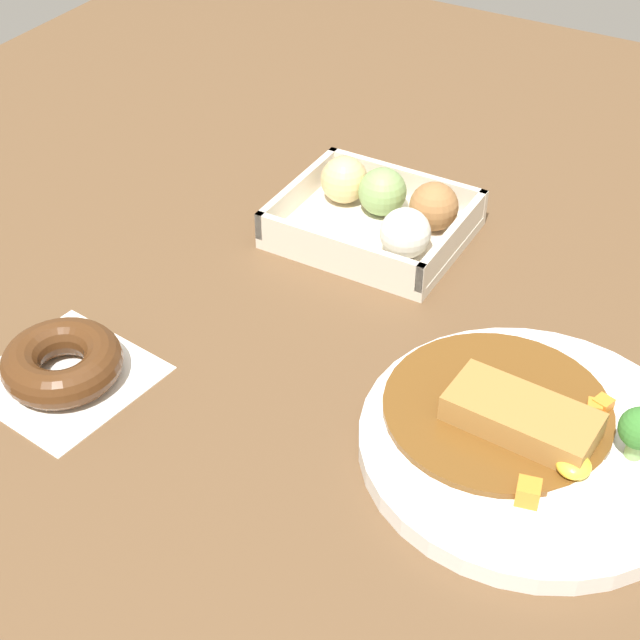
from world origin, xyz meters
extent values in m
plane|color=brown|center=(0.00, 0.00, 0.00)|extent=(1.60, 1.60, 0.00)
cylinder|color=white|center=(-0.16, 0.07, 0.01)|extent=(0.28, 0.28, 0.02)
cylinder|color=brown|center=(-0.13, 0.06, 0.02)|extent=(0.19, 0.19, 0.01)
cube|color=#A87538|center=(-0.15, 0.07, 0.04)|extent=(0.12, 0.06, 0.02)
cylinder|color=white|center=(-0.21, 0.10, 0.02)|extent=(0.06, 0.06, 0.00)
ellipsoid|color=yellow|center=(-0.21, 0.10, 0.03)|extent=(0.03, 0.03, 0.02)
cylinder|color=#8CB766|center=(-0.24, 0.05, 0.03)|extent=(0.01, 0.01, 0.02)
sphere|color=#387A2D|center=(-0.24, 0.05, 0.05)|extent=(0.03, 0.03, 0.03)
cube|color=orange|center=(-0.20, 0.02, 0.02)|extent=(0.02, 0.02, 0.01)
cube|color=orange|center=(-0.21, 0.01, 0.02)|extent=(0.02, 0.02, 0.01)
cube|color=orange|center=(-0.19, 0.13, 0.03)|extent=(0.02, 0.02, 0.02)
cube|color=beige|center=(0.09, -0.15, 0.01)|extent=(0.19, 0.16, 0.01)
cube|color=beige|center=(0.00, -0.15, 0.03)|extent=(0.01, 0.16, 0.03)
cube|color=beige|center=(0.18, -0.15, 0.03)|extent=(0.01, 0.16, 0.03)
cube|color=beige|center=(0.09, -0.23, 0.03)|extent=(0.19, 0.01, 0.03)
cube|color=beige|center=(0.09, -0.07, 0.03)|extent=(0.19, 0.01, 0.03)
sphere|color=#9E6B3D|center=(0.04, -0.18, 0.04)|extent=(0.05, 0.05, 0.05)
sphere|color=#84A860|center=(0.10, -0.18, 0.04)|extent=(0.05, 0.05, 0.05)
sphere|color=#DBB77A|center=(0.14, -0.18, 0.04)|extent=(0.05, 0.05, 0.05)
sphere|color=silver|center=(0.04, -0.12, 0.04)|extent=(0.05, 0.05, 0.05)
cube|color=white|center=(0.22, 0.19, 0.00)|extent=(0.16, 0.16, 0.00)
torus|color=#4C2B14|center=(0.22, 0.19, 0.02)|extent=(0.11, 0.11, 0.03)
camera|label=1|loc=(-0.29, 0.63, 0.58)|focal=54.62mm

